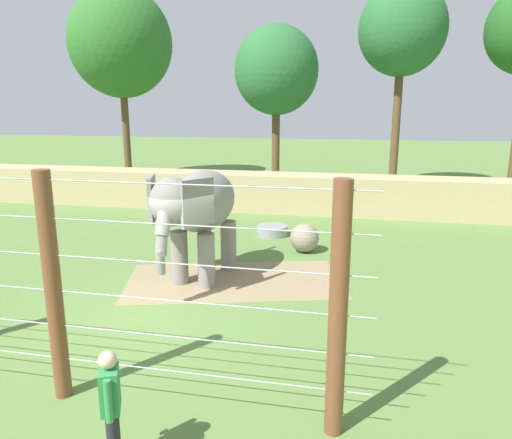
# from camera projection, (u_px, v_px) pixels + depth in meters

# --- Properties ---
(ground_plane) EXTENTS (120.00, 120.00, 0.00)m
(ground_plane) POSITION_uv_depth(u_px,v_px,m) (161.00, 309.00, 10.78)
(ground_plane) COLOR #5B7F3D
(dirt_patch) EXTENTS (6.20, 4.37, 0.01)m
(dirt_patch) POSITION_uv_depth(u_px,v_px,m) (234.00, 280.00, 12.56)
(dirt_patch) COLOR #937F5B
(dirt_patch) RESTS_ON ground
(embankment_wall) EXTENTS (36.00, 1.80, 1.63)m
(embankment_wall) POSITION_uv_depth(u_px,v_px,m) (258.00, 192.00, 21.06)
(embankment_wall) COLOR tan
(embankment_wall) RESTS_ON ground
(elephant) EXTENTS (1.86, 3.95, 2.94)m
(elephant) POSITION_uv_depth(u_px,v_px,m) (199.00, 208.00, 12.20)
(elephant) COLOR gray
(elephant) RESTS_ON ground
(enrichment_ball) EXTENTS (0.92, 0.92, 0.92)m
(enrichment_ball) POSITION_uv_depth(u_px,v_px,m) (304.00, 238.00, 14.95)
(enrichment_ball) COLOR gray
(enrichment_ball) RESTS_ON ground
(cable_fence) EXTENTS (9.09, 0.26, 3.62)m
(cable_fence) POSITION_uv_depth(u_px,v_px,m) (61.00, 289.00, 7.12)
(cable_fence) COLOR brown
(cable_fence) RESTS_ON ground
(zookeeper) EXTENTS (0.38, 0.56, 1.67)m
(zookeeper) POSITION_uv_depth(u_px,v_px,m) (111.00, 407.00, 5.77)
(zookeeper) COLOR #232328
(zookeeper) RESTS_ON ground
(water_tub) EXTENTS (1.10, 1.10, 0.35)m
(water_tub) POSITION_uv_depth(u_px,v_px,m) (272.00, 230.00, 16.95)
(water_tub) COLOR gray
(water_tub) RESTS_ON ground
(tree_far_left) EXTENTS (4.53, 4.53, 8.81)m
(tree_far_left) POSITION_uv_depth(u_px,v_px,m) (276.00, 71.00, 25.55)
(tree_far_left) COLOR brown
(tree_far_left) RESTS_ON ground
(tree_left_of_centre) EXTENTS (4.53, 4.53, 10.80)m
(tree_left_of_centre) POSITION_uv_depth(u_px,v_px,m) (402.00, 31.00, 24.59)
(tree_left_of_centre) COLOR brown
(tree_left_of_centre) RESTS_ON ground
(tree_right_of_centre) EXTENTS (6.12, 6.12, 11.44)m
(tree_right_of_centre) POSITION_uv_depth(u_px,v_px,m) (121.00, 43.00, 28.31)
(tree_right_of_centre) COLOR brown
(tree_right_of_centre) RESTS_ON ground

